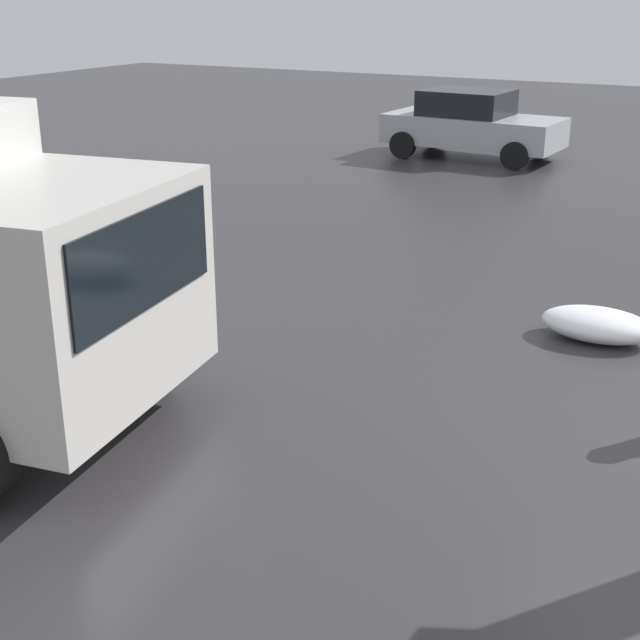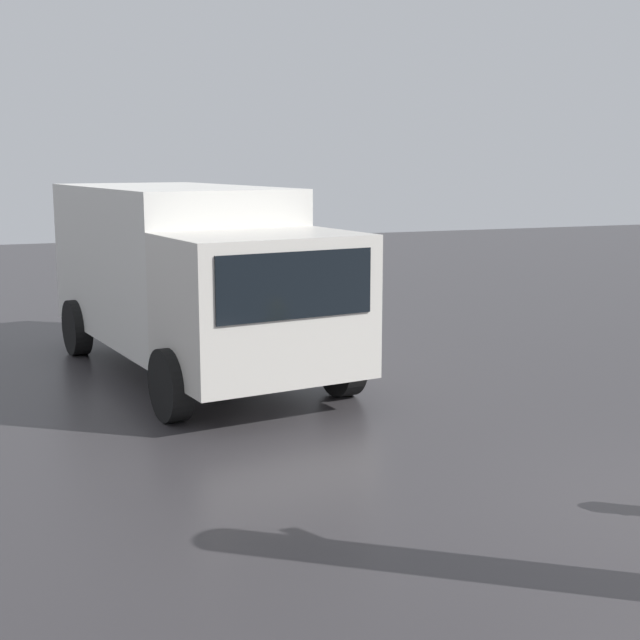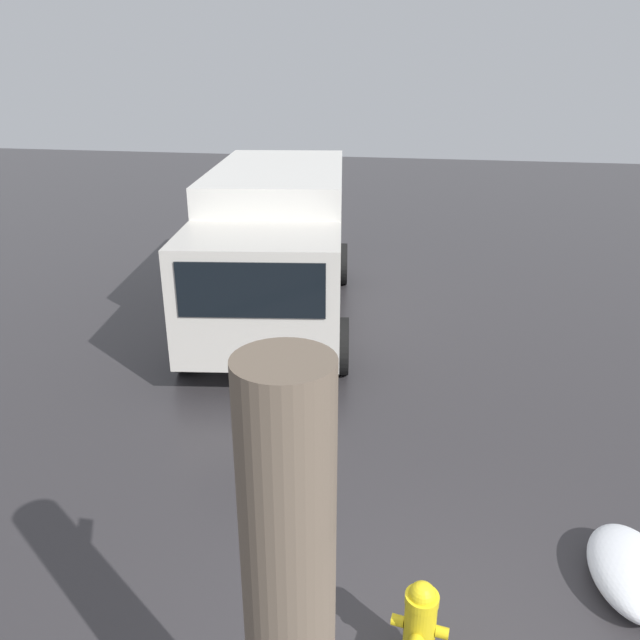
% 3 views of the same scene
% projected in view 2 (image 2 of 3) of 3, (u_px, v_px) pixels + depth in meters
% --- Properties ---
extents(delivery_truck, '(6.78, 3.42, 2.73)m').
position_uv_depth(delivery_truck, '(189.00, 271.00, 13.22)').
color(delivery_truck, beige).
rests_on(delivery_truck, ground_plane).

